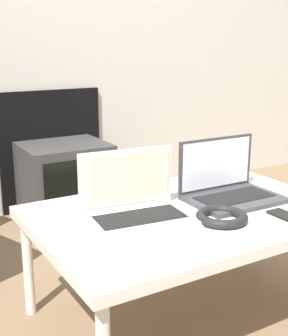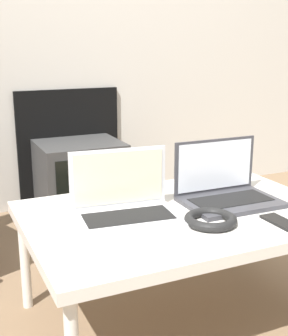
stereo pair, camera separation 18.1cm
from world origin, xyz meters
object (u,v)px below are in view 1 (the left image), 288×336
at_px(laptop_right, 228,186).
at_px(headphones, 222,217).
at_px(tv, 66,181).
at_px(phone, 288,217).
at_px(laptop_left, 135,205).

bearing_deg(laptop_right, headphones, -133.94).
relative_size(headphones, tv, 0.36).
height_order(laptop_right, phone, laptop_right).
distance_m(laptop_right, headphones, 0.24).
bearing_deg(phone, laptop_left, 149.12).
bearing_deg(laptop_right, phone, -80.75).
xyz_separation_m(laptop_left, laptop_right, (0.39, 0.00, 0.00)).
height_order(laptop_left, tv, laptop_left).
xyz_separation_m(headphones, tv, (-0.03, 1.30, -0.21)).
bearing_deg(tv, laptop_left, -99.78).
bearing_deg(phone, laptop_right, 98.36).
xyz_separation_m(headphones, phone, (0.20, -0.09, -0.01)).
height_order(phone, tv, tv).
relative_size(phone, tv, 0.30).
height_order(laptop_left, phone, laptop_left).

